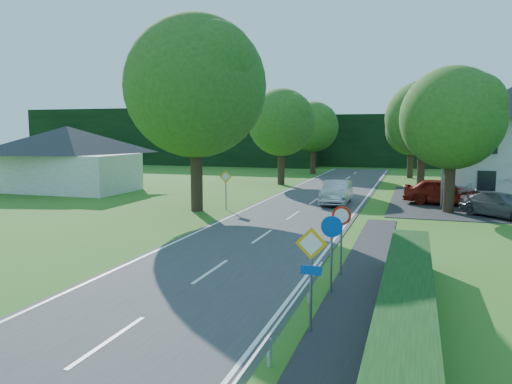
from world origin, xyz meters
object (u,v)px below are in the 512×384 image
(parked_car_red, at_px, (443,192))
(moving_car, at_px, (337,192))
(motorcycle, at_px, (327,188))
(streetlight, at_px, (442,137))
(parked_car_silver_a, at_px, (492,190))
(parked_car_grey, at_px, (502,205))

(parked_car_red, bearing_deg, moving_car, 110.80)
(moving_car, height_order, motorcycle, moving_car)
(streetlight, relative_size, motorcycle, 4.01)
(motorcycle, bearing_deg, parked_car_silver_a, -5.82)
(parked_car_silver_a, bearing_deg, motorcycle, 77.51)
(moving_car, height_order, parked_car_grey, moving_car)
(streetlight, height_order, moving_car, streetlight)
(streetlight, relative_size, parked_car_grey, 1.71)
(motorcycle, bearing_deg, moving_car, -76.30)
(moving_car, xyz_separation_m, parked_car_silver_a, (9.82, 3.90, 0.07))
(parked_car_silver_a, bearing_deg, moving_car, 101.34)
(parked_car_red, relative_size, parked_car_grey, 1.06)
(parked_car_silver_a, relative_size, parked_car_grey, 1.09)
(parked_car_red, xyz_separation_m, parked_car_silver_a, (3.16, 1.99, -0.01))
(moving_car, relative_size, motorcycle, 2.35)
(moving_car, distance_m, parked_car_red, 6.93)
(motorcycle, relative_size, parked_car_silver_a, 0.39)
(parked_car_silver_a, xyz_separation_m, parked_car_grey, (-0.27, -6.20, -0.16))
(motorcycle, xyz_separation_m, parked_car_silver_a, (11.17, -0.42, 0.31))
(parked_car_red, bearing_deg, streetlight, 171.65)
(streetlight, xyz_separation_m, parked_car_silver_a, (3.42, 3.12, -3.58))
(streetlight, height_order, parked_car_grey, streetlight)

